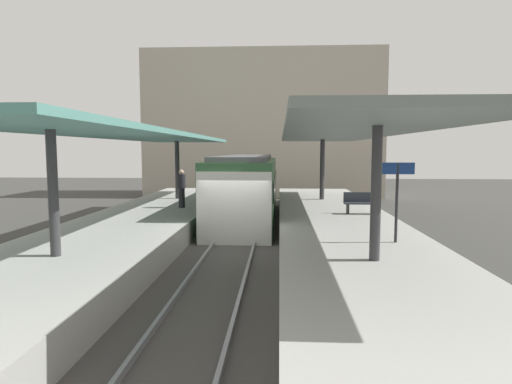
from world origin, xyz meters
TOP-DOWN VIEW (x-y plane):
  - ground_plane at (0.00, 0.00)m, footprint 80.00×80.00m
  - platform_left at (-3.80, 0.00)m, footprint 4.40×28.00m
  - platform_right at (3.80, 0.00)m, footprint 4.40×28.00m
  - track_ballast at (0.00, 0.00)m, footprint 3.20×28.00m
  - rail_near_side at (-0.72, 0.00)m, footprint 0.08×28.00m
  - rail_far_side at (0.72, 0.00)m, footprint 0.08×28.00m
  - commuter_train at (0.00, 5.68)m, footprint 2.78×11.27m
  - canopy_left at (-3.80, 1.40)m, footprint 4.18×21.00m
  - canopy_right at (3.80, 1.40)m, footprint 4.18×21.00m
  - platform_bench at (4.88, 2.59)m, footprint 1.40×0.41m
  - platform_sign at (4.81, -2.88)m, footprint 0.90×0.08m
  - passenger_near_bench at (-2.75, 4.05)m, footprint 0.36×0.36m
  - station_building_backdrop at (0.30, 20.00)m, footprint 18.00×6.00m

SIDE VIEW (x-z plane):
  - ground_plane at x=0.00m, z-range 0.00..0.00m
  - track_ballast at x=0.00m, z-range 0.00..0.20m
  - rail_near_side at x=-0.72m, z-range 0.20..0.34m
  - rail_far_side at x=0.72m, z-range 0.20..0.34m
  - platform_left at x=-3.80m, z-range 0.00..1.00m
  - platform_right at x=3.80m, z-range 0.00..1.00m
  - platform_bench at x=4.88m, z-range 1.03..1.89m
  - commuter_train at x=0.00m, z-range 0.18..3.28m
  - passenger_near_bench at x=-2.75m, z-range 1.03..2.73m
  - platform_sign at x=4.81m, z-range 1.52..3.73m
  - canopy_left at x=-3.80m, z-range 2.48..5.67m
  - canopy_right at x=3.80m, z-range 2.51..5.77m
  - station_building_backdrop at x=0.30m, z-range 0.00..11.00m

